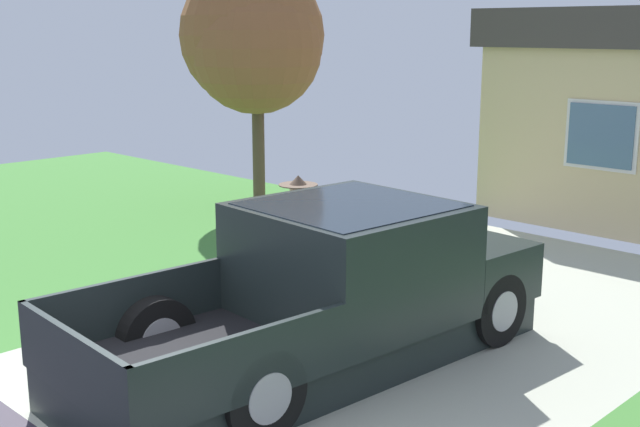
{
  "coord_description": "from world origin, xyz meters",
  "views": [
    {
      "loc": [
        5.43,
        -2.86,
        3.34
      ],
      "look_at": [
        -0.73,
        3.4,
        1.34
      ],
      "focal_mm": 45.67,
      "sensor_mm": 36.0,
      "label": 1
    }
  ],
  "objects_px": {
    "pickup_truck": "(342,290)",
    "handbag": "(288,308)",
    "person_with_hat": "(299,237)",
    "neighbor_tree": "(252,36)"
  },
  "relations": [
    {
      "from": "person_with_hat",
      "to": "handbag",
      "type": "distance_m",
      "value": 0.85
    },
    {
      "from": "person_with_hat",
      "to": "handbag",
      "type": "bearing_deg",
      "value": -65.71
    },
    {
      "from": "neighbor_tree",
      "to": "pickup_truck",
      "type": "bearing_deg",
      "value": -34.1
    },
    {
      "from": "pickup_truck",
      "to": "person_with_hat",
      "type": "height_order",
      "value": "person_with_hat"
    },
    {
      "from": "person_with_hat",
      "to": "neighbor_tree",
      "type": "height_order",
      "value": "neighbor_tree"
    },
    {
      "from": "pickup_truck",
      "to": "person_with_hat",
      "type": "distance_m",
      "value": 1.42
    },
    {
      "from": "handbag",
      "to": "neighbor_tree",
      "type": "bearing_deg",
      "value": 142.53
    },
    {
      "from": "pickup_truck",
      "to": "handbag",
      "type": "xyz_separation_m",
      "value": [
        -1.2,
        0.36,
        -0.59
      ]
    },
    {
      "from": "pickup_truck",
      "to": "handbag",
      "type": "distance_m",
      "value": 1.38
    },
    {
      "from": "pickup_truck",
      "to": "person_with_hat",
      "type": "bearing_deg",
      "value": 158.66
    }
  ]
}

